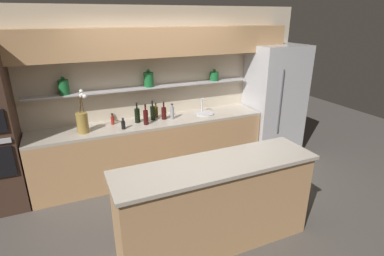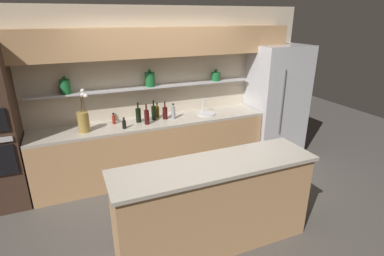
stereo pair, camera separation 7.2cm
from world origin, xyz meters
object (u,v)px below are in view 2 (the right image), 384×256
at_px(sink_fixture, 206,113).
at_px(bottle_wine_8, 154,113).
at_px(bottle_oil_1, 157,111).
at_px(bottle_wine_4, 165,113).
at_px(refrigerator, 276,102).
at_px(bottle_sauce_3, 148,117).
at_px(bottle_sauce_6, 114,119).
at_px(flower_vase, 84,120).
at_px(bottle_wine_7, 138,115).
at_px(bottle_wine_0, 147,117).
at_px(bottle_sauce_5, 124,124).
at_px(bottle_spirit_2, 173,112).

bearing_deg(sink_fixture, bottle_wine_8, 176.18).
xyz_separation_m(bottle_oil_1, bottle_wine_4, (0.09, -0.14, 0.01)).
distance_m(refrigerator, bottle_sauce_3, 2.36).
height_order(sink_fixture, bottle_sauce_6, sink_fixture).
relative_size(flower_vase, bottle_wine_7, 1.94).
xyz_separation_m(bottle_sauce_3, bottle_wine_4, (0.28, -0.01, 0.03)).
height_order(flower_vase, bottle_sauce_3, flower_vase).
xyz_separation_m(bottle_wine_0, bottle_oil_1, (0.24, 0.27, -0.02)).
bearing_deg(bottle_wine_8, bottle_sauce_5, -156.95).
bearing_deg(refrigerator, bottle_spirit_2, 179.18).
relative_size(bottle_spirit_2, bottle_sauce_3, 1.51).
xyz_separation_m(sink_fixture, bottle_spirit_2, (-0.58, -0.02, 0.08)).
xyz_separation_m(bottle_sauce_6, bottle_wine_7, (0.36, -0.06, 0.04)).
relative_size(bottle_wine_0, bottle_oil_1, 1.33).
xyz_separation_m(sink_fixture, bottle_wine_4, (-0.70, 0.02, 0.08)).
relative_size(bottle_sauce_3, bottle_wine_4, 0.58).
distance_m(bottle_sauce_3, bottle_wine_8, 0.12).
height_order(flower_vase, sink_fixture, flower_vase).
height_order(refrigerator, flower_vase, refrigerator).
distance_m(bottle_sauce_6, bottle_wine_8, 0.62).
bearing_deg(refrigerator, bottle_wine_4, 177.99).
relative_size(bottle_oil_1, bottle_wine_4, 0.83).
bearing_deg(bottle_wine_7, bottle_oil_1, 20.21).
distance_m(refrigerator, bottle_spirit_2, 1.96).
height_order(bottle_spirit_2, bottle_wine_7, bottle_wine_7).
height_order(bottle_wine_0, bottle_sauce_3, bottle_wine_0).
relative_size(flower_vase, bottle_sauce_6, 3.53).
distance_m(bottle_sauce_5, bottle_wine_8, 0.55).
bearing_deg(refrigerator, bottle_sauce_3, 177.86).
bearing_deg(bottle_sauce_3, bottle_wine_8, 10.18).
xyz_separation_m(flower_vase, bottle_oil_1, (1.13, 0.23, -0.09)).
height_order(bottle_wine_0, bottle_sauce_5, bottle_wine_0).
height_order(bottle_oil_1, bottle_wine_4, bottle_wine_4).
xyz_separation_m(bottle_wine_0, bottle_wine_8, (0.16, 0.16, -0.00)).
height_order(flower_vase, bottle_spirit_2, flower_vase).
distance_m(flower_vase, bottle_sauce_6, 0.47).
distance_m(bottle_wine_4, bottle_sauce_5, 0.70).
relative_size(bottle_oil_1, bottle_spirit_2, 0.95).
distance_m(bottle_sauce_3, bottle_wine_7, 0.15).
bearing_deg(bottle_sauce_5, bottle_sauce_3, 26.05).
relative_size(sink_fixture, bottle_wine_4, 1.08).
relative_size(refrigerator, bottle_wine_0, 6.38).
distance_m(refrigerator, bottle_sauce_6, 2.87).
xyz_separation_m(refrigerator, bottle_sauce_3, (-2.36, 0.09, -0.01)).
relative_size(bottle_spirit_2, bottle_sauce_5, 1.49).
height_order(bottle_wine_0, bottle_oil_1, bottle_wine_0).
xyz_separation_m(bottle_sauce_5, bottle_wine_7, (0.26, 0.20, 0.05)).
bearing_deg(bottle_sauce_3, sink_fixture, -2.32).
height_order(bottle_sauce_3, bottle_wine_4, bottle_wine_4).
xyz_separation_m(bottle_oil_1, bottle_sauce_6, (-0.70, -0.06, -0.02)).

